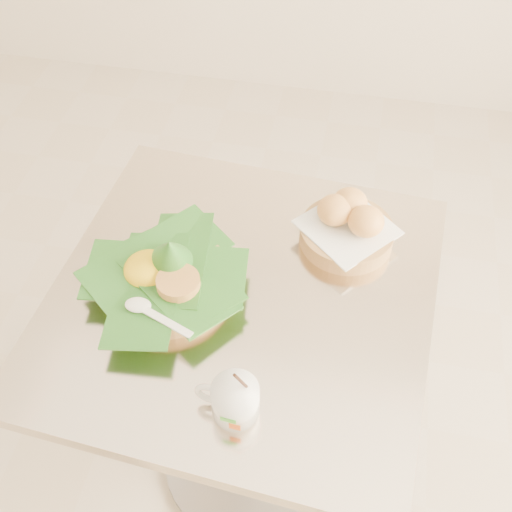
% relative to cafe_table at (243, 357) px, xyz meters
% --- Properties ---
extents(floor, '(3.60, 3.60, 0.00)m').
position_rel_cafe_table_xyz_m(floor, '(-0.19, -0.03, -0.53)').
color(floor, beige).
rests_on(floor, ground).
extents(cafe_table, '(0.75, 0.75, 0.75)m').
position_rel_cafe_table_xyz_m(cafe_table, '(0.00, 0.00, 0.00)').
color(cafe_table, gray).
rests_on(cafe_table, floor).
extents(rice_basket, '(0.30, 0.30, 0.15)m').
position_rel_cafe_table_xyz_m(rice_basket, '(-0.14, -0.01, 0.26)').
color(rice_basket, '#B07F4B').
rests_on(rice_basket, cafe_table).
extents(bread_basket, '(0.22, 0.22, 0.10)m').
position_rel_cafe_table_xyz_m(bread_basket, '(0.18, 0.18, 0.26)').
color(bread_basket, '#B07F4B').
rests_on(bread_basket, cafe_table).
extents(coffee_mug, '(0.11, 0.08, 0.13)m').
position_rel_cafe_table_xyz_m(coffee_mug, '(0.04, -0.23, 0.26)').
color(coffee_mug, white).
rests_on(coffee_mug, cafe_table).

